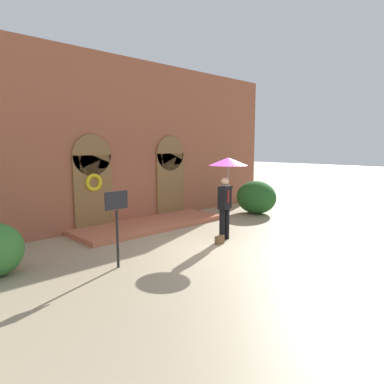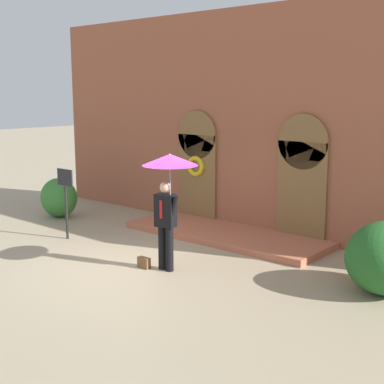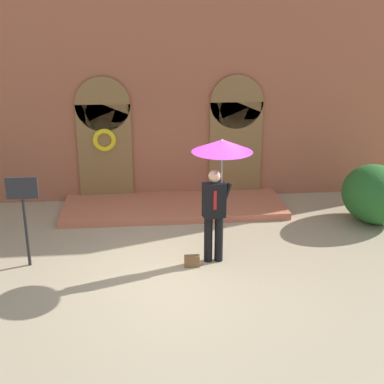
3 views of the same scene
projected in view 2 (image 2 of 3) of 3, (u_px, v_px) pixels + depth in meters
name	position (u px, v px, depth m)	size (l,w,h in m)	color
ground_plane	(135.00, 268.00, 10.91)	(80.00, 80.00, 0.00)	tan
building_facade	(252.00, 126.00, 13.54)	(14.00, 2.30, 5.60)	#9E563D
person_with_umbrella	(169.00, 177.00, 10.37)	(1.10, 1.10, 2.36)	black
handbag	(144.00, 263.00, 10.89)	(0.28, 0.12, 0.22)	brown
sign_post	(66.00, 192.00, 12.87)	(0.56, 0.06, 1.72)	black
shrub_left	(59.00, 198.00, 15.30)	(1.14, 0.97, 1.12)	#387A33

